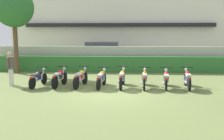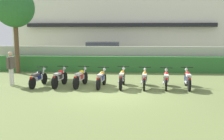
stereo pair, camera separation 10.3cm
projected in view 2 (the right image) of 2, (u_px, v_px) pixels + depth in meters
name	position (u px, v px, depth m)	size (l,w,h in m)	color
ground	(110.00, 93.00, 11.09)	(60.00, 60.00, 0.00)	olive
building	(121.00, 27.00, 27.11)	(21.31, 6.50, 6.46)	silver
compound_wall	(117.00, 58.00, 17.93)	(20.24, 0.30, 1.70)	#BCB7A8
hedge_row	(117.00, 64.00, 17.28)	(16.19, 0.70, 1.07)	#337033
parked_car	(105.00, 53.00, 21.28)	(4.53, 2.14, 1.89)	#9EA3A8
tree_near_inspector	(15.00, 8.00, 16.16)	(2.52, 2.52, 5.51)	brown
motorcycle_in_row_0	(38.00, 78.00, 12.51)	(0.60, 1.82, 0.94)	black
motorcycle_in_row_1	(60.00, 77.00, 12.47)	(0.60, 1.83, 0.97)	black
motorcycle_in_row_2	(81.00, 78.00, 12.46)	(0.62, 1.89, 0.97)	black
motorcycle_in_row_3	(101.00, 78.00, 12.30)	(0.60, 1.80, 0.94)	black
motorcycle_in_row_4	(122.00, 78.00, 12.30)	(0.60, 1.99, 0.98)	black
motorcycle_in_row_5	(144.00, 79.00, 12.22)	(0.60, 1.92, 0.95)	black
motorcycle_in_row_6	(166.00, 79.00, 12.12)	(0.60, 1.80, 0.95)	black
motorcycle_in_row_7	(188.00, 79.00, 12.08)	(0.60, 1.92, 0.97)	black
inspector_person	(11.00, 65.00, 12.70)	(0.23, 0.69, 1.72)	silver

